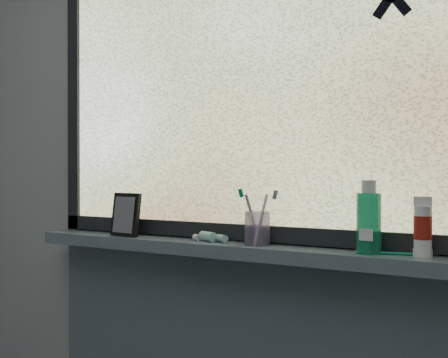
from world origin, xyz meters
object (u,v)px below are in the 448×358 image
Objects in this scene: vanity_mirror at (126,215)px; cream_tube at (423,225)px; toothbrush_cup at (257,228)px; mouthwash_bottle at (369,217)px.

cream_tube is (0.96, 0.03, 0.01)m from vanity_mirror.
toothbrush_cup is 0.90× the size of cream_tube.
vanity_mirror is at bearing -179.02° from mouthwash_bottle.
toothbrush_cup is (0.49, 0.02, -0.02)m from vanity_mirror.
vanity_mirror is 0.96m from cream_tube.
mouthwash_bottle is at bearing 6.86° from vanity_mirror.
vanity_mirror is at bearing -177.34° from toothbrush_cup.
vanity_mirror reaches higher than toothbrush_cup.
cream_tube is at bearing 0.31° from toothbrush_cup.
mouthwash_bottle reaches higher than cream_tube.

